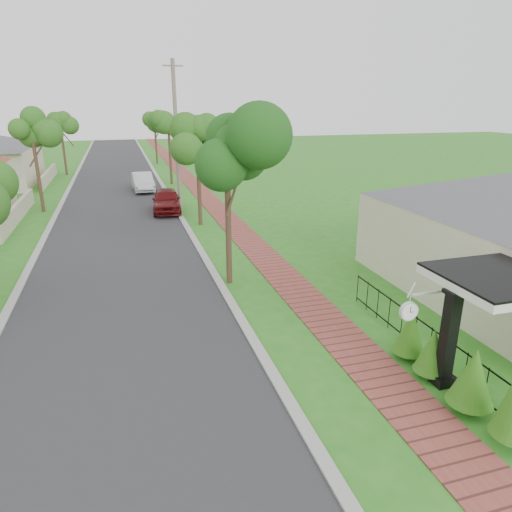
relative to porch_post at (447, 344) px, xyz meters
name	(u,v)px	position (x,y,z in m)	size (l,w,h in m)	color
ground	(254,392)	(-4.55, 1.00, -1.12)	(160.00, 160.00, 0.00)	#29771C
road	(118,214)	(-7.55, 21.00, -1.12)	(7.00, 120.00, 0.02)	#28282B
kerb_right	(177,210)	(-3.90, 21.00, -1.12)	(0.30, 120.00, 0.10)	#9E9E99
kerb_left	(55,218)	(-11.20, 21.00, -1.12)	(0.30, 120.00, 0.10)	#9E9E99
sidewalk	(216,208)	(-1.30, 21.00, -1.12)	(1.50, 120.00, 0.03)	#95473B
porch_post	(447,344)	(0.00, 0.00, 0.00)	(0.48, 0.48, 2.52)	black
picket_fence	(431,343)	(0.35, 1.00, -0.59)	(0.03, 8.02, 1.00)	black
street_trees	(113,132)	(-7.42, 27.84, 3.42)	(10.70, 37.65, 5.89)	#382619
hedge_row	(461,369)	(-0.10, -0.65, -0.30)	(0.90, 4.32, 2.23)	#215D12
parked_car_red	(166,200)	(-4.53, 20.76, -0.40)	(1.70, 4.23, 1.44)	#5B0D0F
parked_car_white	(143,182)	(-5.55, 28.46, -0.43)	(1.46, 4.19, 1.38)	silver
near_tree	(227,156)	(-3.50, 8.00, 3.69)	(2.35, 2.35, 6.03)	#382619
utility_pole	(177,137)	(-3.65, 21.00, 3.45)	(1.20, 0.24, 9.02)	#75665B
station_clock	(410,310)	(-0.87, 0.40, 0.83)	(1.08, 0.13, 0.67)	silver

